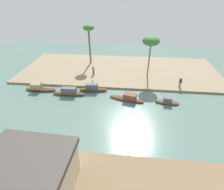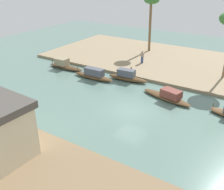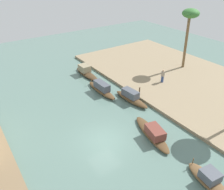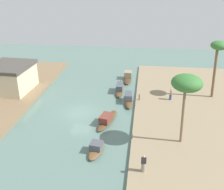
{
  "view_description": "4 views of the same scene",
  "coord_description": "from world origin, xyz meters",
  "px_view_note": "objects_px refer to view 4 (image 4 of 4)",
  "views": [
    {
      "loc": [
        -1.98,
        19.27,
        14.85
      ],
      "look_at": [
        0.39,
        -3.75,
        0.75
      ],
      "focal_mm": 29.22,
      "sensor_mm": 36.0,
      "label": 1
    },
    {
      "loc": [
        -9.43,
        18.1,
        11.27
      ],
      "look_at": [
        2.21,
        -0.3,
        0.84
      ],
      "focal_mm": 41.79,
      "sensor_mm": 36.0,
      "label": 2
    },
    {
      "loc": [
        -12.76,
        8.0,
        13.21
      ],
      "look_at": [
        4.4,
        -3.85,
        1.13
      ],
      "focal_mm": 36.96,
      "sensor_mm": 36.0,
      "label": 3
    },
    {
      "loc": [
        -28.88,
        -7.78,
        16.01
      ],
      "look_at": [
        4.61,
        -3.53,
        0.58
      ],
      "focal_mm": 42.52,
      "sensor_mm": 36.0,
      "label": 4
    }
  ],
  "objects_px": {
    "person_by_mooring": "(171,95)",
    "riverside_building": "(11,77)",
    "sampan_midstream": "(107,119)",
    "sampan_open_hull": "(128,99)",
    "sampan_with_red_awning": "(128,77)",
    "palm_tree_left_near": "(187,84)",
    "sampan_downstream_large": "(96,148)",
    "person_on_near_bank": "(144,165)",
    "sampan_foreground": "(120,89)",
    "mooring_post": "(139,97)",
    "palm_tree_left_far": "(219,49)"
  },
  "relations": [
    {
      "from": "sampan_foreground",
      "to": "mooring_post",
      "type": "height_order",
      "value": "sampan_foreground"
    },
    {
      "from": "person_on_near_bank",
      "to": "person_by_mooring",
      "type": "distance_m",
      "value": 15.45
    },
    {
      "from": "palm_tree_left_near",
      "to": "mooring_post",
      "type": "bearing_deg",
      "value": 25.52
    },
    {
      "from": "riverside_building",
      "to": "palm_tree_left_far",
      "type": "bearing_deg",
      "value": -85.09
    },
    {
      "from": "palm_tree_left_far",
      "to": "riverside_building",
      "type": "bearing_deg",
      "value": 92.35
    },
    {
      "from": "mooring_post",
      "to": "palm_tree_left_far",
      "type": "xyz_separation_m",
      "value": [
        2.38,
        -9.94,
        6.36
      ]
    },
    {
      "from": "sampan_with_red_awning",
      "to": "mooring_post",
      "type": "bearing_deg",
      "value": -166.72
    },
    {
      "from": "palm_tree_left_far",
      "to": "sampan_midstream",
      "type": "bearing_deg",
      "value": 121.76
    },
    {
      "from": "sampan_with_red_awning",
      "to": "sampan_downstream_large",
      "type": "bearing_deg",
      "value": 174.11
    },
    {
      "from": "sampan_with_red_awning",
      "to": "sampan_open_hull",
      "type": "xyz_separation_m",
      "value": [
        -8.68,
        -0.73,
        0.04
      ]
    },
    {
      "from": "person_by_mooring",
      "to": "palm_tree_left_far",
      "type": "height_order",
      "value": "palm_tree_left_far"
    },
    {
      "from": "mooring_post",
      "to": "riverside_building",
      "type": "distance_m",
      "value": 18.88
    },
    {
      "from": "sampan_downstream_large",
      "to": "person_by_mooring",
      "type": "xyz_separation_m",
      "value": [
        12.39,
        -8.04,
        0.66
      ]
    },
    {
      "from": "person_by_mooring",
      "to": "riverside_building",
      "type": "height_order",
      "value": "riverside_building"
    },
    {
      "from": "riverside_building",
      "to": "sampan_foreground",
      "type": "bearing_deg",
      "value": -80.24
    },
    {
      "from": "sampan_foreground",
      "to": "mooring_post",
      "type": "relative_size",
      "value": 6.34
    },
    {
      "from": "mooring_post",
      "to": "palm_tree_left_far",
      "type": "distance_m",
      "value": 12.04
    },
    {
      "from": "sampan_with_red_awning",
      "to": "sampan_downstream_large",
      "type": "height_order",
      "value": "sampan_with_red_awning"
    },
    {
      "from": "palm_tree_left_far",
      "to": "mooring_post",
      "type": "bearing_deg",
      "value": 103.46
    },
    {
      "from": "sampan_midstream",
      "to": "sampan_open_hull",
      "type": "distance_m",
      "value": 6.1
    },
    {
      "from": "sampan_with_red_awning",
      "to": "palm_tree_left_near",
      "type": "xyz_separation_m",
      "value": [
        -17.75,
        -6.65,
        6.24
      ]
    },
    {
      "from": "person_on_near_bank",
      "to": "mooring_post",
      "type": "relative_size",
      "value": 2.04
    },
    {
      "from": "person_by_mooring",
      "to": "sampan_downstream_large",
      "type": "bearing_deg",
      "value": 156.16
    },
    {
      "from": "sampan_with_red_awning",
      "to": "palm_tree_left_near",
      "type": "bearing_deg",
      "value": -160.73
    },
    {
      "from": "sampan_downstream_large",
      "to": "palm_tree_left_far",
      "type": "distance_m",
      "value": 20.8
    },
    {
      "from": "sampan_open_hull",
      "to": "palm_tree_left_near",
      "type": "bearing_deg",
      "value": -152.24
    },
    {
      "from": "sampan_with_red_awning",
      "to": "sampan_foreground",
      "type": "distance_m",
      "value": 5.26
    },
    {
      "from": "sampan_foreground",
      "to": "palm_tree_left_near",
      "type": "distance_m",
      "value": 15.88
    },
    {
      "from": "person_by_mooring",
      "to": "palm_tree_left_near",
      "type": "bearing_deg",
      "value": -169.5
    },
    {
      "from": "sampan_downstream_large",
      "to": "person_on_near_bank",
      "type": "bearing_deg",
      "value": -112.26
    },
    {
      "from": "person_on_near_bank",
      "to": "mooring_post",
      "type": "distance_m",
      "value": 14.44
    },
    {
      "from": "person_on_near_bank",
      "to": "palm_tree_left_near",
      "type": "height_order",
      "value": "palm_tree_left_near"
    },
    {
      "from": "sampan_midstream",
      "to": "person_on_near_bank",
      "type": "height_order",
      "value": "person_on_near_bank"
    },
    {
      "from": "sampan_open_hull",
      "to": "person_by_mooring",
      "type": "height_order",
      "value": "person_by_mooring"
    },
    {
      "from": "sampan_foreground",
      "to": "person_on_near_bank",
      "type": "bearing_deg",
      "value": -168.67
    },
    {
      "from": "sampan_with_red_awning",
      "to": "palm_tree_left_near",
      "type": "distance_m",
      "value": 19.95
    },
    {
      "from": "sampan_midstream",
      "to": "palm_tree_left_far",
      "type": "xyz_separation_m",
      "value": [
        8.38,
        -13.54,
        6.68
      ]
    },
    {
      "from": "person_on_near_bank",
      "to": "palm_tree_left_far",
      "type": "height_order",
      "value": "palm_tree_left_far"
    },
    {
      "from": "palm_tree_left_far",
      "to": "riverside_building",
      "type": "xyz_separation_m",
      "value": [
        -1.18,
        28.72,
        -4.8
      ]
    },
    {
      "from": "sampan_downstream_large",
      "to": "person_by_mooring",
      "type": "relative_size",
      "value": 2.23
    },
    {
      "from": "sampan_foreground",
      "to": "riverside_building",
      "type": "distance_m",
      "value": 16.0
    },
    {
      "from": "person_by_mooring",
      "to": "sampan_foreground",
      "type": "bearing_deg",
      "value": 79.88
    },
    {
      "from": "sampan_foreground",
      "to": "riverside_building",
      "type": "bearing_deg",
      "value": 96.23
    },
    {
      "from": "person_on_near_bank",
      "to": "mooring_post",
      "type": "xyz_separation_m",
      "value": [
        14.41,
        0.84,
        -0.29
      ]
    },
    {
      "from": "person_by_mooring",
      "to": "person_on_near_bank",
      "type": "bearing_deg",
      "value": 176.43
    },
    {
      "from": "person_by_mooring",
      "to": "palm_tree_left_far",
      "type": "relative_size",
      "value": 0.21
    },
    {
      "from": "sampan_midstream",
      "to": "sampan_open_hull",
      "type": "bearing_deg",
      "value": -7.29
    },
    {
      "from": "sampan_foreground",
      "to": "palm_tree_left_near",
      "type": "height_order",
      "value": "palm_tree_left_near"
    },
    {
      "from": "sampan_midstream",
      "to": "mooring_post",
      "type": "relative_size",
      "value": 6.66
    },
    {
      "from": "person_on_near_bank",
      "to": "palm_tree_left_near",
      "type": "distance_m",
      "value": 8.42
    }
  ]
}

